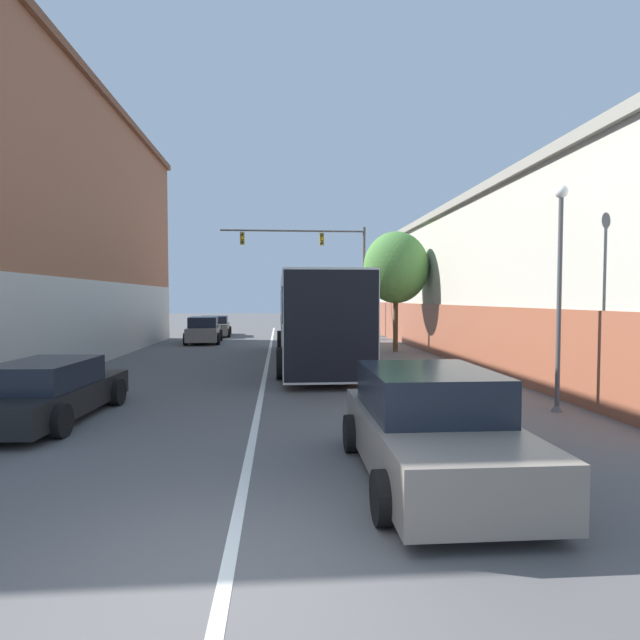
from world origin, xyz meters
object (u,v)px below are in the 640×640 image
(parked_car_left_near, at_px, (214,326))
(parked_car_left_far, at_px, (204,330))
(bus, at_px, (314,315))
(hatchback_foreground, at_px, (431,428))
(traffic_signal_gantry, at_px, (323,257))
(parked_car_left_mid, at_px, (50,392))
(street_lamp, at_px, (559,292))
(street_tree_near, at_px, (396,268))

(parked_car_left_near, xyz_separation_m, parked_car_left_far, (0.07, -5.18, 0.06))
(bus, distance_m, hatchback_foreground, 12.79)
(traffic_signal_gantry, bearing_deg, parked_car_left_near, 171.60)
(parked_car_left_near, relative_size, parked_car_left_mid, 0.99)
(street_lamp, distance_m, street_tree_near, 12.72)
(hatchback_foreground, height_order, parked_car_left_mid, hatchback_foreground)
(parked_car_left_near, bearing_deg, street_tree_near, -141.07)
(parked_car_left_near, height_order, parked_car_left_mid, parked_car_left_near)
(bus, distance_m, parked_car_left_near, 15.43)
(bus, height_order, parked_car_left_far, bus)
(traffic_signal_gantry, bearing_deg, hatchback_foreground, -91.58)
(parked_car_left_near, distance_m, parked_car_left_mid, 23.16)
(parked_car_left_mid, bearing_deg, parked_car_left_near, 1.70)
(parked_car_left_mid, bearing_deg, street_tree_near, -36.41)
(bus, distance_m, street_lamp, 10.17)
(traffic_signal_gantry, bearing_deg, parked_car_left_far, -149.92)
(parked_car_left_far, distance_m, street_tree_near, 11.61)
(parked_car_left_far, bearing_deg, street_tree_near, -122.60)
(bus, xyz_separation_m, parked_car_left_near, (-5.72, 14.28, -1.24))
(bus, distance_m, parked_car_left_far, 10.77)
(hatchback_foreground, distance_m, street_tree_near, 17.06)
(bus, bearing_deg, traffic_signal_gantry, -6.47)
(parked_car_left_far, height_order, street_lamp, street_lamp)
(street_tree_near, bearing_deg, bus, -137.96)
(parked_car_left_mid, bearing_deg, street_lamp, -87.67)
(parked_car_left_near, distance_m, street_lamp, 25.56)
(bus, relative_size, parked_car_left_near, 2.82)
(parked_car_left_near, bearing_deg, traffic_signal_gantry, -102.38)
(parked_car_left_near, height_order, parked_car_left_far, parked_car_left_far)
(parked_car_left_mid, bearing_deg, traffic_signal_gantry, -16.28)
(hatchback_foreground, height_order, street_tree_near, street_tree_near)
(parked_car_left_mid, relative_size, parked_car_left_far, 1.05)
(traffic_signal_gantry, height_order, street_tree_near, traffic_signal_gantry)
(parked_car_left_far, bearing_deg, parked_car_left_mid, 174.93)
(street_lamp, bearing_deg, parked_car_left_near, 114.38)
(bus, bearing_deg, parked_car_left_far, 31.72)
(parked_car_left_mid, relative_size, traffic_signal_gantry, 0.48)
(parked_car_left_mid, relative_size, street_lamp, 0.91)
(parked_car_left_near, bearing_deg, parked_car_left_mid, 175.12)
(bus, height_order, parked_car_left_mid, bus)
(hatchback_foreground, distance_m, traffic_signal_gantry, 26.33)
(parked_car_left_mid, xyz_separation_m, street_tree_near, (10.19, 12.58, 3.36))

